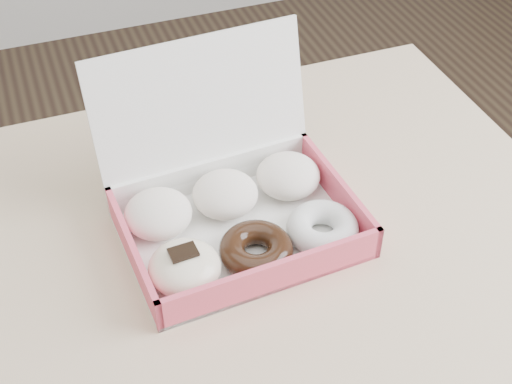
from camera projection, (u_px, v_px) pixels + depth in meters
name	position (u px, v px, depth m)	size (l,w,h in m)	color
table	(138.00, 343.00, 0.88)	(1.20, 0.80, 0.75)	#D4B48B
donut_box	(232.00, 208.00, 0.90)	(0.30, 0.27, 0.21)	white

